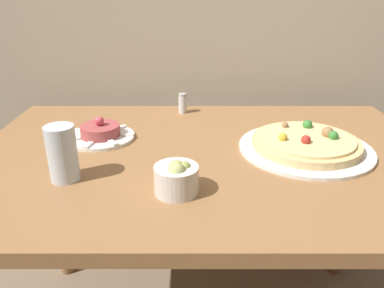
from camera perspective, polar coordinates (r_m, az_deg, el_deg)
dining_table at (r=1.10m, az=1.90°, el=-5.82°), size 1.32×0.86×0.76m
pizza_plate at (r=1.11m, az=16.80°, el=0.01°), size 0.37×0.37×0.07m
tartare_plate at (r=1.17m, az=-13.93°, el=1.57°), size 0.20×0.20×0.07m
small_bowl at (r=0.84m, az=-2.50°, el=-5.17°), size 0.10×0.10×0.08m
drinking_glass at (r=0.94m, az=-19.32°, el=-1.37°), size 0.07×0.07×0.14m
salt_shaker at (r=1.37m, az=-1.62°, el=6.21°), size 0.03×0.03×0.07m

